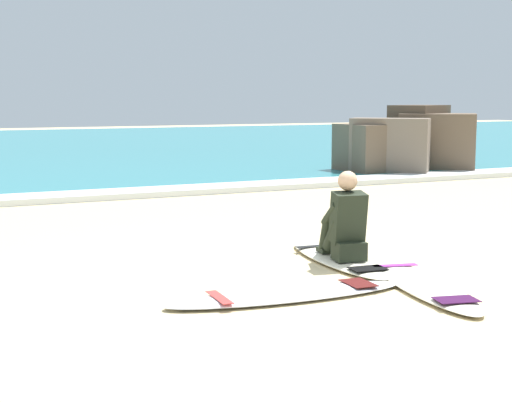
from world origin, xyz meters
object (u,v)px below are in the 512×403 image
object	(u,v)px
surfer_seated	(345,225)
surfboard_spare_near	(287,294)
surfboard_main	(338,259)
surfboard_spare_far	(421,284)

from	to	relation	value
surfer_seated	surfboard_spare_near	distance (m)	1.61
surfer_seated	surfboard_spare_near	xyz separation A→B (m)	(-1.22, -0.97, -0.40)
surfboard_main	surfer_seated	distance (m)	0.42
surfboard_spare_near	surfboard_spare_far	xyz separation A→B (m)	(1.33, -0.20, -0.00)
surfer_seated	surfboard_spare_near	world-z (taller)	surfer_seated
surfer_seated	surfboard_spare_far	world-z (taller)	surfer_seated
surfboard_spare_near	surfboard_spare_far	distance (m)	1.35
surfboard_main	surfboard_spare_near	bearing A→B (deg)	-138.07
surfboard_main	surfboard_spare_far	size ratio (longest dim) A/B	0.90
surfer_seated	surfboard_spare_far	distance (m)	1.24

